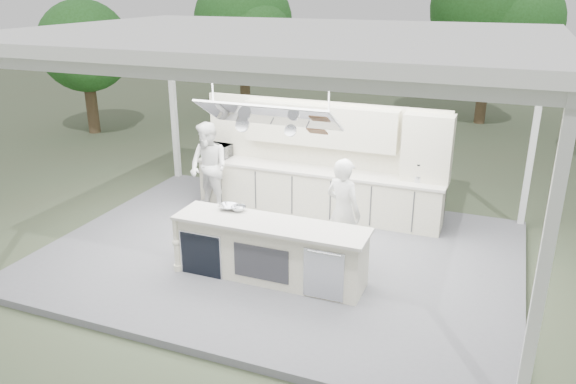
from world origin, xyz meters
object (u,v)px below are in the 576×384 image
at_px(back_counter, 316,191).
at_px(sous_chef, 209,168).
at_px(demo_island, 269,250).
at_px(head_chef, 343,212).

bearing_deg(back_counter, sous_chef, -163.09).
bearing_deg(back_counter, demo_island, -86.37).
xyz_separation_m(demo_island, head_chef, (0.93, 0.92, 0.44)).
bearing_deg(back_counter, head_chef, -59.68).
bearing_deg(sous_chef, head_chef, -2.39).
bearing_deg(demo_island, back_counter, 93.63).
relative_size(demo_island, head_chef, 1.70).
xyz_separation_m(demo_island, back_counter, (-0.18, 2.81, 0.00)).
relative_size(demo_island, sous_chef, 1.69).
xyz_separation_m(demo_island, sous_chef, (-2.27, 2.18, 0.44)).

